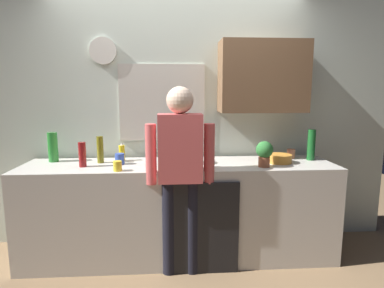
{
  "coord_description": "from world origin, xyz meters",
  "views": [
    {
      "loc": [
        -0.07,
        -2.57,
        1.55
      ],
      "look_at": [
        0.11,
        0.25,
        1.09
      ],
      "focal_mm": 29.8,
      "sensor_mm": 36.0,
      "label": 1
    }
  ],
  "objects_px": {
    "cup_yellow_cup": "(118,166)",
    "cup_terracotta_mug": "(291,154)",
    "coffee_maker": "(170,148)",
    "person_at_sink": "(180,166)",
    "potted_plant": "(264,152)",
    "dish_soap": "(122,153)",
    "mixing_bowl": "(280,159)",
    "bottle_olive_oil": "(100,150)",
    "bottle_clear_soda": "(53,147)",
    "bottle_green_wine": "(311,145)",
    "bottle_red_vinegar": "(82,155)",
    "cup_blue_mug": "(120,159)",
    "bottle_amber_beer": "(169,156)",
    "bottle_dark_sauce": "(197,158)"
  },
  "relations": [
    {
      "from": "cup_terracotta_mug",
      "to": "cup_yellow_cup",
      "type": "bearing_deg",
      "value": -165.87
    },
    {
      "from": "cup_yellow_cup",
      "to": "mixing_bowl",
      "type": "bearing_deg",
      "value": 8.65
    },
    {
      "from": "bottle_green_wine",
      "to": "bottle_olive_oil",
      "type": "distance_m",
      "value": 2.02
    },
    {
      "from": "bottle_clear_soda",
      "to": "bottle_dark_sauce",
      "type": "xyz_separation_m",
      "value": [
        1.34,
        -0.35,
        -0.05
      ]
    },
    {
      "from": "bottle_dark_sauce",
      "to": "cup_yellow_cup",
      "type": "bearing_deg",
      "value": -174.38
    },
    {
      "from": "cup_yellow_cup",
      "to": "bottle_dark_sauce",
      "type": "bearing_deg",
      "value": 5.62
    },
    {
      "from": "bottle_red_vinegar",
      "to": "cup_terracotta_mug",
      "type": "xyz_separation_m",
      "value": [
        1.98,
        0.24,
        -0.06
      ]
    },
    {
      "from": "cup_blue_mug",
      "to": "potted_plant",
      "type": "relative_size",
      "value": 0.43
    },
    {
      "from": "dish_soap",
      "to": "mixing_bowl",
      "type": "bearing_deg",
      "value": -7.26
    },
    {
      "from": "bottle_amber_beer",
      "to": "cup_blue_mug",
      "type": "height_order",
      "value": "bottle_amber_beer"
    },
    {
      "from": "bottle_clear_soda",
      "to": "cup_terracotta_mug",
      "type": "distance_m",
      "value": 2.31
    },
    {
      "from": "bottle_olive_oil",
      "to": "bottle_clear_soda",
      "type": "height_order",
      "value": "bottle_clear_soda"
    },
    {
      "from": "bottle_green_wine",
      "to": "bottle_amber_beer",
      "type": "height_order",
      "value": "bottle_green_wine"
    },
    {
      "from": "bottle_red_vinegar",
      "to": "cup_yellow_cup",
      "type": "height_order",
      "value": "bottle_red_vinegar"
    },
    {
      "from": "dish_soap",
      "to": "bottle_amber_beer",
      "type": "bearing_deg",
      "value": -40.37
    },
    {
      "from": "bottle_red_vinegar",
      "to": "potted_plant",
      "type": "distance_m",
      "value": 1.6
    },
    {
      "from": "coffee_maker",
      "to": "bottle_olive_oil",
      "type": "bearing_deg",
      "value": 172.74
    },
    {
      "from": "bottle_red_vinegar",
      "to": "cup_yellow_cup",
      "type": "bearing_deg",
      "value": -27.85
    },
    {
      "from": "cup_terracotta_mug",
      "to": "person_at_sink",
      "type": "relative_size",
      "value": 0.06
    },
    {
      "from": "mixing_bowl",
      "to": "cup_yellow_cup",
      "type": "bearing_deg",
      "value": -171.35
    },
    {
      "from": "cup_yellow_cup",
      "to": "cup_terracotta_mug",
      "type": "relative_size",
      "value": 0.92
    },
    {
      "from": "coffee_maker",
      "to": "person_at_sink",
      "type": "distance_m",
      "value": 0.34
    },
    {
      "from": "bottle_olive_oil",
      "to": "bottle_dark_sauce",
      "type": "distance_m",
      "value": 0.92
    },
    {
      "from": "coffee_maker",
      "to": "dish_soap",
      "type": "bearing_deg",
      "value": 160.51
    },
    {
      "from": "bottle_green_wine",
      "to": "bottle_red_vinegar",
      "type": "distance_m",
      "value": 2.14
    },
    {
      "from": "potted_plant",
      "to": "bottle_dark_sauce",
      "type": "bearing_deg",
      "value": -179.8
    },
    {
      "from": "cup_blue_mug",
      "to": "bottle_amber_beer",
      "type": "bearing_deg",
      "value": -26.94
    },
    {
      "from": "bottle_green_wine",
      "to": "cup_yellow_cup",
      "type": "xyz_separation_m",
      "value": [
        -1.81,
        -0.32,
        -0.11
      ]
    },
    {
      "from": "coffee_maker",
      "to": "potted_plant",
      "type": "xyz_separation_m",
      "value": [
        0.83,
        -0.18,
        -0.01
      ]
    },
    {
      "from": "bottle_clear_soda",
      "to": "potted_plant",
      "type": "height_order",
      "value": "bottle_clear_soda"
    },
    {
      "from": "bottle_dark_sauce",
      "to": "cup_yellow_cup",
      "type": "height_order",
      "value": "bottle_dark_sauce"
    },
    {
      "from": "dish_soap",
      "to": "bottle_clear_soda",
      "type": "bearing_deg",
      "value": 179.66
    },
    {
      "from": "potted_plant",
      "to": "cup_yellow_cup",
      "type": "bearing_deg",
      "value": -176.93
    },
    {
      "from": "person_at_sink",
      "to": "potted_plant",
      "type": "bearing_deg",
      "value": 3.0
    },
    {
      "from": "bottle_red_vinegar",
      "to": "dish_soap",
      "type": "relative_size",
      "value": 1.22
    },
    {
      "from": "bottle_olive_oil",
      "to": "person_at_sink",
      "type": "relative_size",
      "value": 0.16
    },
    {
      "from": "bottle_olive_oil",
      "to": "dish_soap",
      "type": "bearing_deg",
      "value": 23.55
    },
    {
      "from": "bottle_clear_soda",
      "to": "person_at_sink",
      "type": "distance_m",
      "value": 1.29
    },
    {
      "from": "bottle_red_vinegar",
      "to": "bottle_amber_beer",
      "type": "relative_size",
      "value": 0.96
    },
    {
      "from": "bottle_olive_oil",
      "to": "cup_yellow_cup",
      "type": "xyz_separation_m",
      "value": [
        0.21,
        -0.33,
        -0.08
      ]
    },
    {
      "from": "bottle_clear_soda",
      "to": "cup_blue_mug",
      "type": "relative_size",
      "value": 2.8
    },
    {
      "from": "potted_plant",
      "to": "cup_blue_mug",
      "type": "bearing_deg",
      "value": 171.74
    },
    {
      "from": "coffee_maker",
      "to": "person_at_sink",
      "type": "relative_size",
      "value": 0.21
    },
    {
      "from": "bottle_amber_beer",
      "to": "person_at_sink",
      "type": "xyz_separation_m",
      "value": [
        0.09,
        -0.09,
        -0.07
      ]
    },
    {
      "from": "bottle_green_wine",
      "to": "cup_terracotta_mug",
      "type": "relative_size",
      "value": 3.26
    },
    {
      "from": "bottle_green_wine",
      "to": "potted_plant",
      "type": "bearing_deg",
      "value": -154.58
    },
    {
      "from": "person_at_sink",
      "to": "bottle_amber_beer",
      "type": "bearing_deg",
      "value": 130.54
    },
    {
      "from": "bottle_olive_oil",
      "to": "person_at_sink",
      "type": "height_order",
      "value": "person_at_sink"
    },
    {
      "from": "bottle_olive_oil",
      "to": "bottle_clear_soda",
      "type": "xyz_separation_m",
      "value": [
        -0.46,
        0.08,
        0.01
      ]
    },
    {
      "from": "potted_plant",
      "to": "dish_soap",
      "type": "height_order",
      "value": "potted_plant"
    }
  ]
}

